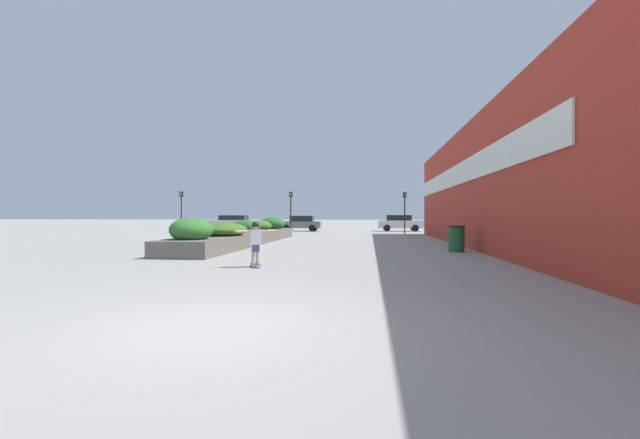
% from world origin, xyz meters
% --- Properties ---
extents(ground_plane, '(300.00, 300.00, 0.00)m').
position_xyz_m(ground_plane, '(0.00, 0.00, 0.00)').
color(ground_plane, gray).
extents(building_wall_right, '(0.67, 33.60, 5.59)m').
position_xyz_m(building_wall_right, '(6.73, 12.54, 2.80)').
color(building_wall_right, '#B23323').
rests_on(building_wall_right, ground_plane).
extents(planter_box, '(2.22, 15.87, 1.39)m').
position_xyz_m(planter_box, '(-4.27, 15.68, 0.51)').
color(planter_box, '#605B54').
rests_on(planter_box, ground_plane).
extents(skateboard, '(0.44, 0.59, 0.09)m').
position_xyz_m(skateboard, '(-1.07, 6.37, 0.07)').
color(skateboard, navy).
rests_on(skateboard, ground_plane).
extents(skateboarder, '(1.01, 0.59, 1.19)m').
position_xyz_m(skateboarder, '(-1.07, 6.37, 0.81)').
color(skateboarder, tan).
rests_on(skateboarder, skateboard).
extents(trash_bin, '(0.64, 0.64, 1.04)m').
position_xyz_m(trash_bin, '(5.58, 12.28, 0.52)').
color(trash_bin, '#1E5B33').
rests_on(trash_bin, ground_plane).
extents(car_leftmost, '(4.71, 1.92, 1.48)m').
position_xyz_m(car_leftmost, '(-11.43, 35.85, 0.79)').
color(car_leftmost, '#BCBCC1').
rests_on(car_leftmost, ground_plane).
extents(car_center_left, '(4.13, 1.84, 1.50)m').
position_xyz_m(car_center_left, '(4.97, 35.15, 0.79)').
color(car_center_left, '#BCBCC1').
rests_on(car_center_left, ground_plane).
extents(car_center_right, '(3.86, 1.84, 1.45)m').
position_xyz_m(car_center_right, '(-4.24, 34.21, 0.75)').
color(car_center_right, slate).
rests_on(car_center_right, ground_plane).
extents(car_rightmost, '(4.02, 2.05, 1.38)m').
position_xyz_m(car_rightmost, '(14.15, 34.66, 0.73)').
color(car_rightmost, silver).
rests_on(car_rightmost, ground_plane).
extents(traffic_light_left, '(0.28, 0.30, 3.49)m').
position_xyz_m(traffic_light_left, '(-4.53, 30.50, 2.38)').
color(traffic_light_left, black).
rests_on(traffic_light_left, ground_plane).
extents(traffic_light_right, '(0.28, 0.30, 3.38)m').
position_xyz_m(traffic_light_right, '(5.00, 30.22, 2.31)').
color(traffic_light_right, black).
rests_on(traffic_light_right, ground_plane).
extents(traffic_light_far_left, '(0.28, 0.30, 3.58)m').
position_xyz_m(traffic_light_far_left, '(-14.33, 30.61, 2.43)').
color(traffic_light_far_left, black).
rests_on(traffic_light_far_left, ground_plane).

